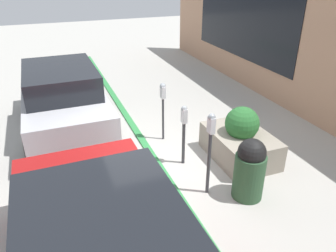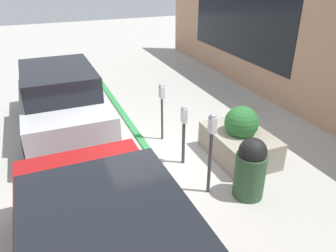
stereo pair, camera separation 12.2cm
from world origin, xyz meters
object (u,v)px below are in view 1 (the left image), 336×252
at_px(parking_meter_nearest, 210,141).
at_px(planter_box, 240,140).
at_px(parking_meter_middle, 163,98).
at_px(parking_meter_second, 184,126).
at_px(trash_bin, 250,169).
at_px(parked_car_middle, 63,97).

height_order(parking_meter_nearest, planter_box, parking_meter_nearest).
xyz_separation_m(parking_meter_nearest, planter_box, (0.84, -1.20, -0.65)).
height_order(parking_meter_nearest, parking_meter_middle, parking_meter_nearest).
height_order(parking_meter_second, trash_bin, parking_meter_second).
distance_m(planter_box, trash_bin, 1.33).
xyz_separation_m(parking_meter_middle, parked_car_middle, (1.43, 2.11, -0.18)).
xyz_separation_m(parked_car_middle, trash_bin, (-4.01, -2.78, -0.28)).
distance_m(planter_box, parked_car_middle, 4.40).
height_order(parking_meter_second, planter_box, parking_meter_second).
xyz_separation_m(planter_box, parked_car_middle, (2.82, 3.36, 0.44)).
relative_size(planter_box, trash_bin, 1.40).
distance_m(parking_meter_middle, planter_box, 1.96).
bearing_deg(planter_box, parking_meter_second, 78.87).
bearing_deg(planter_box, parked_car_middle, 50.00).
distance_m(parking_meter_middle, trash_bin, 2.70).
relative_size(parking_meter_second, planter_box, 0.81).
distance_m(parking_meter_second, trash_bin, 1.59).
bearing_deg(parking_meter_second, parking_meter_middle, 1.36).
distance_m(parked_car_middle, trash_bin, 4.89).
bearing_deg(parking_meter_middle, parked_car_middle, 55.91).
xyz_separation_m(parking_meter_second, parking_meter_middle, (1.15, 0.03, 0.18)).
bearing_deg(parked_car_middle, parking_meter_middle, -124.79).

